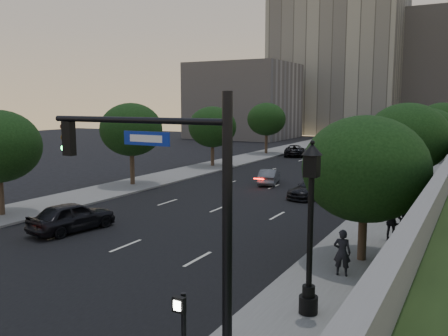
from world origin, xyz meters
The scene contains 25 objects.
ground centered at (0.00, 0.00, 0.00)m, with size 160.00×160.00×0.00m, color black.
road_surface centered at (0.00, 30.00, 0.01)m, with size 16.00×140.00×0.02m, color black.
sidewalk_right centered at (10.25, 30.00, 0.07)m, with size 4.50×140.00×0.15m, color slate.
sidewalk_left centered at (-10.25, 30.00, 0.07)m, with size 4.50×140.00×0.15m, color slate.
office_block_left centered at (-14.00, 92.00, 16.00)m, with size 26.00×20.00×32.00m, color gray.
office_block_mid centered at (6.00, 102.00, 13.00)m, with size 22.00×18.00×26.00m, color #A79F99.
office_block_filler centered at (-26.00, 70.00, 7.00)m, with size 18.00×16.00×14.00m, color #A79F99.
tree_right_a centered at (10.30, 8.00, 4.02)m, with size 5.20×5.20×6.24m.
tree_right_b centered at (10.30, 20.00, 4.52)m, with size 5.20×5.20×6.74m.
tree_right_c centered at (10.30, 33.00, 4.02)m, with size 5.20×5.20×6.24m.
tree_right_d centered at (10.30, 47.00, 4.52)m, with size 5.20×5.20×6.74m.
tree_left_b centered at (-10.30, 18.00, 4.58)m, with size 5.00×5.00×6.71m.
tree_left_c centered at (-10.30, 31.00, 4.21)m, with size 5.00×5.00×6.34m.
tree_left_d centered at (-10.30, 45.00, 4.58)m, with size 5.00×5.00×6.71m.
traffic_signal_mast centered at (8.30, -2.32, 3.67)m, with size 5.68×0.56×7.00m.
street_lamp centered at (10.00, 1.95, 2.63)m, with size 0.64×0.64×5.62m.
pedestrian_signal centered at (8.81, -3.37, 1.57)m, with size 0.30×0.33×2.50m.
sedan_near_left centered at (-4.22, 5.73, 0.79)m, with size 1.87×4.65×1.59m, color black.
sedan_mid_left centered at (-0.84, 24.05, 0.64)m, with size 1.35×3.88×1.28m, color #54565B.
sedan_far_left centered at (-6.29, 44.74, 0.71)m, with size 2.37×5.13×1.43m, color black.
sedan_near_right centered at (4.13, 20.31, 0.67)m, with size 1.87×4.59×1.33m, color black.
sedan_far_right centered at (6.46, 40.45, 0.64)m, with size 1.51×3.76×1.28m, color slate.
pedestrian_a centered at (10.05, 5.74, 1.05)m, with size 0.66×0.43×1.81m, color black.
pedestrian_b centered at (11.41, 11.65, 0.92)m, with size 0.75×0.59×1.54m, color black.
pedestrian_c centered at (10.93, 11.50, 1.07)m, with size 1.08×0.45×1.84m, color black.
Camera 1 is at (14.47, -11.77, 6.75)m, focal length 38.00 mm.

